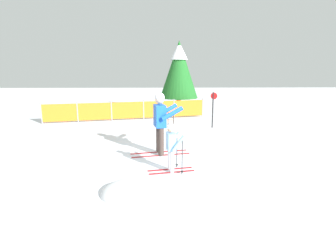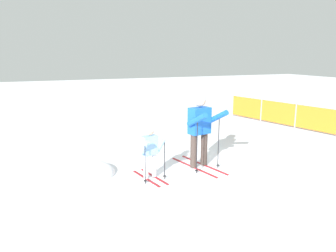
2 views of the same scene
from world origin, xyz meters
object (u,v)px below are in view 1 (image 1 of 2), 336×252
(skier_child, at_px, (172,144))
(safety_fence, at_px, (128,110))
(trail_marker, at_px, (213,106))
(skier_adult, at_px, (161,118))
(conifer_far, at_px, (179,69))

(skier_child, distance_m, safety_fence, 7.09)
(safety_fence, xyz_separation_m, trail_marker, (3.87, -1.86, 0.45))
(skier_adult, bearing_deg, safety_fence, 94.89)
(safety_fence, distance_m, trail_marker, 4.32)
(conifer_far, bearing_deg, skier_adult, -97.60)
(safety_fence, height_order, trail_marker, trail_marker)
(skier_adult, xyz_separation_m, trail_marker, (2.23, 3.60, -0.15))
(skier_adult, relative_size, safety_fence, 0.23)
(skier_adult, distance_m, trail_marker, 4.23)
(skier_child, bearing_deg, trail_marker, 57.17)
(trail_marker, bearing_deg, conifer_far, 105.82)
(conifer_far, distance_m, trail_marker, 4.63)
(safety_fence, xyz_separation_m, conifer_far, (2.69, 2.33, 2.03))
(skier_adult, distance_m, skier_child, 1.44)
(skier_child, height_order, safety_fence, skier_child)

